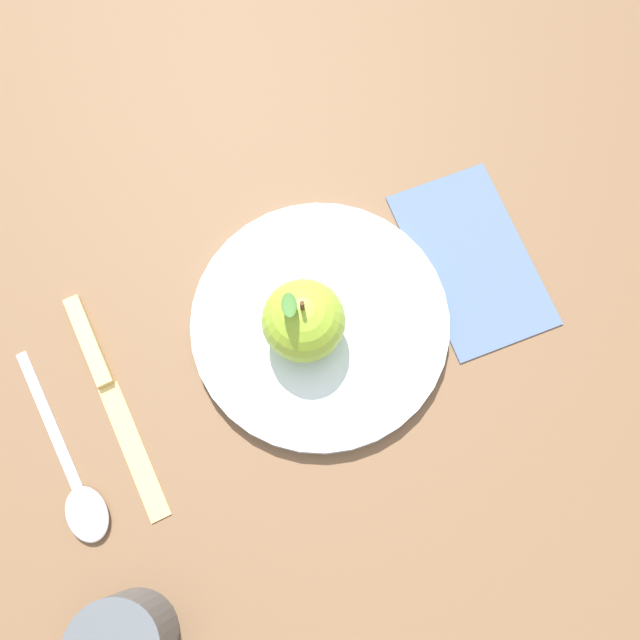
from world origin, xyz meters
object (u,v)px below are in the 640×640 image
dinner_plate (320,323)px  knife (106,384)px  apple (304,321)px  spoon (78,491)px  linen_napkin (472,259)px

dinner_plate → knife: 0.20m
apple → spoon: size_ratio=0.50×
apple → linen_napkin: (-0.16, -0.07, -0.05)m
dinner_plate → spoon: (0.21, 0.14, -0.00)m
apple → knife: (0.18, 0.04, -0.05)m
apple → dinner_plate: bearing=-147.6°
knife → linen_napkin: 0.35m
knife → linen_napkin: knife is taller
linen_napkin → apple: bearing=23.0°
apple → spoon: apple is taller
dinner_plate → spoon: dinner_plate is taller
apple → linen_napkin: bearing=-157.0°
spoon → linen_napkin: 0.40m
apple → knife: 0.19m
dinner_plate → linen_napkin: (-0.14, -0.06, -0.01)m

